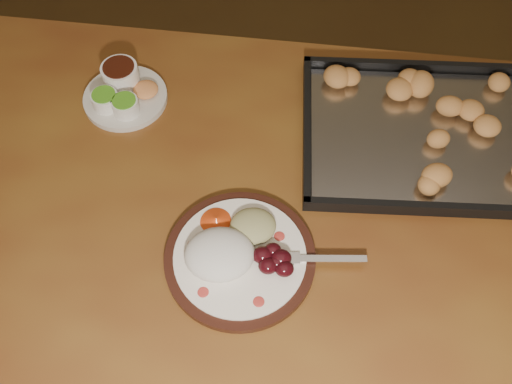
{
  "coord_description": "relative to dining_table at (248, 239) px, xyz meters",
  "views": [
    {
      "loc": [
        0.1,
        -0.24,
        1.65
      ],
      "look_at": [
        0.12,
        0.3,
        0.77
      ],
      "focal_mm": 40.0,
      "sensor_mm": 36.0,
      "label": 1
    }
  ],
  "objects": [
    {
      "name": "dining_table",
      "position": [
        0.0,
        0.0,
        0.0
      ],
      "size": [
        1.63,
        1.13,
        0.75
      ],
      "rotation": [
        0.0,
        0.0,
        -0.16
      ],
      "color": "brown",
      "rests_on": "ground"
    },
    {
      "name": "dinner_plate",
      "position": [
        -0.02,
        -0.09,
        0.12
      ],
      "size": [
        0.34,
        0.26,
        0.06
      ],
      "rotation": [
        0.0,
        0.0,
        -0.06
      ],
      "color": "black",
      "rests_on": "dining_table"
    },
    {
      "name": "condiment_saucer",
      "position": [
        -0.25,
        0.29,
        0.12
      ],
      "size": [
        0.17,
        0.17,
        0.06
      ],
      "rotation": [
        0.0,
        0.0,
        -0.07
      ],
      "color": "beige",
      "rests_on": "dining_table"
    },
    {
      "name": "baking_tray",
      "position": [
        0.35,
        0.16,
        0.11
      ],
      "size": [
        0.51,
        0.4,
        0.05
      ],
      "rotation": [
        0.0,
        0.0,
        -0.09
      ],
      "color": "black",
      "rests_on": "dining_table"
    }
  ]
}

